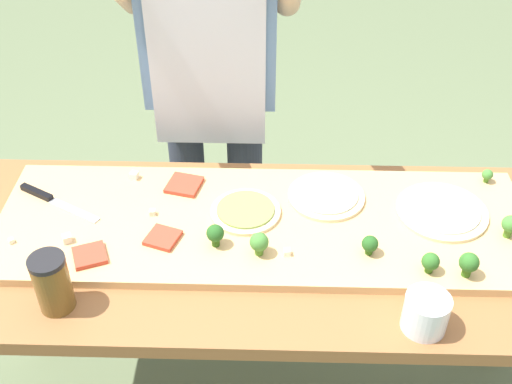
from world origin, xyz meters
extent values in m
cube|color=brown|center=(-0.79, 0.28, 0.37)|extent=(0.07, 0.07, 0.75)
cube|color=brown|center=(0.79, 0.28, 0.37)|extent=(0.07, 0.07, 0.75)
cube|color=brown|center=(0.00, 0.00, 0.77)|extent=(1.69, 0.69, 0.04)
cube|color=tan|center=(-0.01, 0.05, 0.80)|extent=(1.41, 0.46, 0.02)
cube|color=#B7BABF|center=(-0.52, 0.08, 0.82)|extent=(0.16, 0.10, 0.00)
cube|color=black|center=(-0.64, 0.15, 0.82)|extent=(0.10, 0.07, 0.02)
cylinder|color=beige|center=(0.47, 0.10, 0.82)|extent=(0.24, 0.24, 0.01)
cylinder|color=silver|center=(0.47, 0.10, 0.83)|extent=(0.20, 0.20, 0.01)
cylinder|color=beige|center=(-0.06, 0.08, 0.82)|extent=(0.19, 0.19, 0.01)
cylinder|color=#899E4C|center=(-0.06, 0.08, 0.83)|extent=(0.15, 0.15, 0.01)
cylinder|color=beige|center=(0.16, 0.16, 0.82)|extent=(0.21, 0.21, 0.01)
cylinder|color=beige|center=(0.16, 0.16, 0.83)|extent=(0.17, 0.17, 0.01)
cube|color=#BC3D28|center=(-0.44, -0.09, 0.82)|extent=(0.10, 0.10, 0.01)
cube|color=#BC3D28|center=(-0.24, 0.20, 0.82)|extent=(0.11, 0.11, 0.01)
cube|color=#BC3D28|center=(-0.27, -0.02, 0.82)|extent=(0.10, 0.10, 0.01)
cylinder|color=#366618|center=(0.39, -0.12, 0.82)|extent=(0.02, 0.02, 0.02)
sphere|color=#2D6623|center=(0.39, -0.12, 0.85)|extent=(0.04, 0.04, 0.04)
cylinder|color=#487A23|center=(0.62, 0.01, 0.83)|extent=(0.02, 0.02, 0.03)
sphere|color=#427F33|center=(0.62, 0.01, 0.86)|extent=(0.04, 0.04, 0.04)
cylinder|color=#487A23|center=(0.62, 0.24, 0.82)|extent=(0.01, 0.01, 0.01)
sphere|color=#427F33|center=(0.62, 0.24, 0.84)|extent=(0.03, 0.03, 0.03)
cylinder|color=#366618|center=(0.48, -0.13, 0.83)|extent=(0.02, 0.02, 0.03)
sphere|color=#2D6623|center=(0.48, -0.13, 0.86)|extent=(0.05, 0.05, 0.05)
cylinder|color=#487A23|center=(-0.02, -0.07, 0.83)|extent=(0.02, 0.02, 0.02)
sphere|color=#427F33|center=(-0.02, -0.07, 0.85)|extent=(0.05, 0.05, 0.05)
cylinder|color=#2C5915|center=(-0.13, -0.04, 0.83)|extent=(0.02, 0.02, 0.02)
sphere|color=#23561E|center=(-0.13, -0.04, 0.85)|extent=(0.04, 0.04, 0.04)
cylinder|color=#2C5915|center=(0.25, -0.06, 0.82)|extent=(0.02, 0.02, 0.02)
sphere|color=#23561E|center=(0.25, -0.06, 0.85)|extent=(0.04, 0.04, 0.04)
cube|color=silver|center=(-0.31, 0.07, 0.82)|extent=(0.02, 0.02, 0.02)
cube|color=silver|center=(-0.51, -0.04, 0.82)|extent=(0.03, 0.03, 0.02)
cube|color=white|center=(-0.38, 0.23, 0.82)|extent=(0.03, 0.03, 0.02)
cube|color=white|center=(0.05, -0.07, 0.82)|extent=(0.02, 0.02, 0.02)
cube|color=silver|center=(-0.65, -0.05, 0.82)|extent=(0.02, 0.02, 0.01)
cylinder|color=white|center=(0.36, -0.27, 0.84)|extent=(0.10, 0.10, 0.09)
cylinder|color=white|center=(0.36, -0.27, 0.82)|extent=(0.09, 0.09, 0.05)
cylinder|color=brown|center=(-0.48, -0.23, 0.86)|extent=(0.08, 0.08, 0.14)
cylinder|color=black|center=(-0.48, -0.23, 0.93)|extent=(0.08, 0.08, 0.01)
cylinder|color=#333847|center=(-0.28, 0.56, 0.45)|extent=(0.12, 0.12, 0.90)
cylinder|color=#333847|center=(-0.08, 0.56, 0.45)|extent=(0.12, 0.12, 0.90)
cube|color=#6689B2|center=(-0.18, 0.56, 1.18)|extent=(0.40, 0.20, 0.55)
cube|color=silver|center=(-0.18, 0.46, 1.09)|extent=(0.34, 0.01, 0.60)
camera|label=1|loc=(0.01, -1.21, 1.92)|focal=44.51mm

